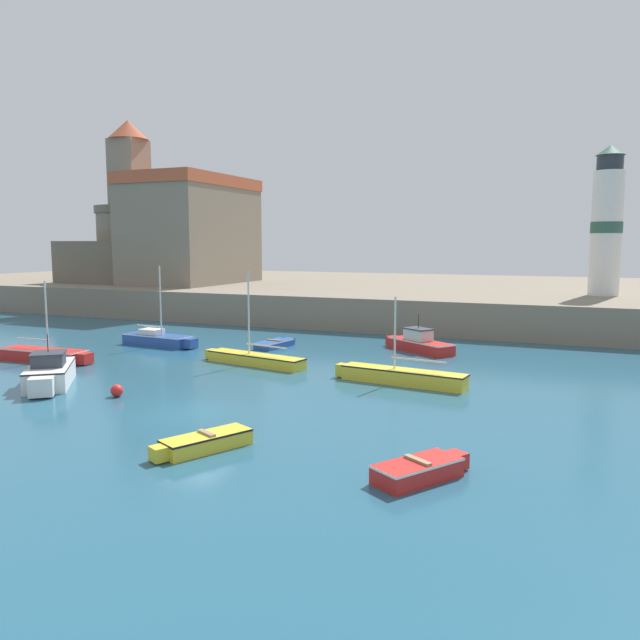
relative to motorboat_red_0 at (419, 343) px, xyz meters
name	(u,v)px	position (x,y,z in m)	size (l,w,h in m)	color
ground_plane	(195,412)	(-4.93, -17.87, -0.53)	(200.00, 200.00, 0.00)	#235670
quay_seawall	(433,296)	(-4.93, 26.11, 0.80)	(120.00, 40.00, 2.66)	gray
motorboat_red_0	(419,343)	(0.00, 0.00, 0.00)	(5.18, 4.05, 2.39)	red
dinghy_blue_1	(275,343)	(-9.21, -2.21, -0.28)	(1.71, 3.59, 0.53)	#284C9E
dinghy_yellow_2	(204,442)	(-1.92, -21.76, -0.23)	(2.29, 3.54, 0.62)	yellow
motorboat_white_3	(49,373)	(-14.17, -16.62, 0.11)	(4.35, 4.98, 2.57)	white
sailboat_red_4	(45,354)	(-19.42, -11.92, -0.12)	(6.16, 1.69, 4.75)	red
sailboat_yellow_5	(401,376)	(1.48, -9.54, -0.12)	(6.89, 1.92, 4.31)	yellow
dinghy_red_6	(420,469)	(5.39, -21.47, -0.21)	(2.50, 3.24, 0.65)	red
sailboat_yellow_7	(254,358)	(-7.57, -8.08, -0.16)	(6.90, 2.40, 5.34)	yellow
sailboat_blue_8	(159,339)	(-16.77, -4.72, -0.07)	(5.81, 1.96, 5.42)	#284C9E
mooring_buoy	(117,391)	(-9.69, -17.04, -0.25)	(0.56, 0.56, 0.56)	red
church	(185,226)	(-29.65, 16.96, 8.14)	(12.94, 14.44, 17.01)	gray
fortress	(130,254)	(-36.93, 16.85, 5.14)	(11.30, 11.30, 8.26)	#685E4F
lighthouse	(607,224)	(11.07, 16.81, 7.92)	(2.43, 2.43, 11.97)	silver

